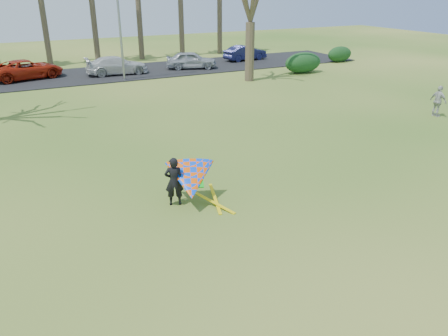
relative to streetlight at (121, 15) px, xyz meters
name	(u,v)px	position (x,y,z in m)	size (l,w,h in m)	color
ground	(256,228)	(-2.16, -22.00, -4.46)	(100.00, 100.00, 0.00)	#205B13
parking_strip	(88,75)	(-2.16, 3.00, -4.43)	(46.00, 7.00, 0.06)	black
streetlight	(121,15)	(0.00, 0.00, 0.00)	(2.28, 0.18, 8.00)	gray
hedge_near	(303,63)	(13.00, -3.31, -3.68)	(3.15, 1.43, 1.58)	#153B1A
hedge_far	(340,54)	(19.04, -0.46, -3.79)	(2.43, 1.14, 1.35)	#143818
car_2	(27,69)	(-6.29, 3.44, -3.72)	(2.28, 4.94, 1.37)	#AC220D
car_3	(117,65)	(-0.09, 2.30, -3.74)	(1.86, 4.57, 1.33)	silver
car_4	(191,60)	(5.88, 2.06, -3.72)	(1.61, 4.00, 1.36)	#A0A5AD
car_5	(245,53)	(11.83, 3.80, -3.76)	(1.37, 3.93, 1.29)	#181B48
pedestrian_b	(438,101)	(12.02, -16.36, -3.66)	(0.94, 0.39, 1.61)	#BABAB5
kite_flyer	(189,180)	(-3.26, -19.83, -3.62)	(2.13, 2.39, 2.02)	black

